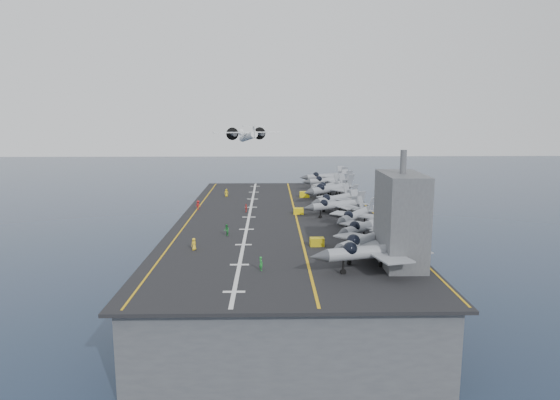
{
  "coord_description": "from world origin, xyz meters",
  "views": [
    {
      "loc": [
        -1.94,
        -92.86,
        30.13
      ],
      "look_at": [
        0.0,
        4.0,
        13.0
      ],
      "focal_mm": 32.0,
      "sensor_mm": 36.0,
      "label": 1
    }
  ],
  "objects_px": {
    "fighter_jet_0": "(375,250)",
    "tow_cart_a": "(317,242)",
    "transport_plane": "(248,136)",
    "island_superstructure": "(401,208)"
  },
  "relations": [
    {
      "from": "tow_cart_a",
      "to": "island_superstructure",
      "type": "bearing_deg",
      "value": -42.49
    },
    {
      "from": "tow_cart_a",
      "to": "transport_plane",
      "type": "bearing_deg",
      "value": 100.38
    },
    {
      "from": "fighter_jet_0",
      "to": "tow_cart_a",
      "type": "bearing_deg",
      "value": 117.13
    },
    {
      "from": "fighter_jet_0",
      "to": "tow_cart_a",
      "type": "xyz_separation_m",
      "value": [
        -6.15,
        12.01,
        -2.05
      ]
    },
    {
      "from": "fighter_jet_0",
      "to": "transport_plane",
      "type": "height_order",
      "value": "transport_plane"
    },
    {
      "from": "island_superstructure",
      "to": "transport_plane",
      "type": "xyz_separation_m",
      "value": [
        -23.21,
        81.43,
        5.3
      ]
    },
    {
      "from": "fighter_jet_0",
      "to": "transport_plane",
      "type": "relative_size",
      "value": 0.75
    },
    {
      "from": "fighter_jet_0",
      "to": "tow_cart_a",
      "type": "distance_m",
      "value": 13.65
    },
    {
      "from": "island_superstructure",
      "to": "transport_plane",
      "type": "bearing_deg",
      "value": 105.91
    },
    {
      "from": "tow_cart_a",
      "to": "transport_plane",
      "type": "relative_size",
      "value": 0.09
    }
  ]
}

